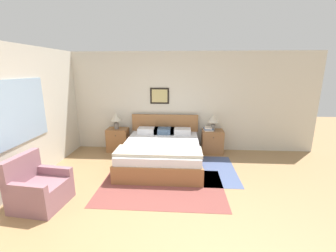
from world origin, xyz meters
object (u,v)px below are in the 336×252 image
object	(u,v)px
armchair	(39,189)
nightstand_near_window	(118,140)
nightstand_by_door	(212,142)
table_lamp_near_window	(116,118)
table_lamp_by_door	(213,120)
bed	(162,152)

from	to	relation	value
armchair	nightstand_near_window	bearing A→B (deg)	173.49
nightstand_by_door	table_lamp_near_window	world-z (taller)	table_lamp_near_window
nightstand_by_door	table_lamp_by_door	size ratio (longest dim) A/B	1.48
bed	armchair	distance (m)	2.54
nightstand_near_window	table_lamp_by_door	world-z (taller)	table_lamp_by_door
armchair	table_lamp_by_door	size ratio (longest dim) A/B	2.03
nightstand_near_window	table_lamp_near_window	size ratio (longest dim) A/B	1.48
nightstand_by_door	table_lamp_near_window	distance (m)	2.61
nightstand_by_door	bed	bearing A→B (deg)	-147.51
table_lamp_near_window	table_lamp_by_door	bearing A→B (deg)	0.00
nightstand_by_door	table_lamp_near_window	bearing A→B (deg)	-179.58
nightstand_by_door	table_lamp_by_door	distance (m)	0.60
table_lamp_by_door	table_lamp_near_window	bearing A→B (deg)	180.00
table_lamp_by_door	nightstand_by_door	bearing A→B (deg)	74.09
table_lamp_near_window	nightstand_by_door	bearing A→B (deg)	0.42
table_lamp_near_window	table_lamp_by_door	world-z (taller)	same
bed	table_lamp_near_window	size ratio (longest dim) A/B	4.91
bed	nightstand_by_door	xyz separation A→B (m)	(1.26, 0.80, 0.02)
bed	armchair	world-z (taller)	bed
nightstand_near_window	nightstand_by_door	xyz separation A→B (m)	(2.52, 0.00, 0.00)
nightstand_near_window	table_lamp_by_door	distance (m)	2.59
nightstand_by_door	table_lamp_by_door	bearing A→B (deg)	-105.91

